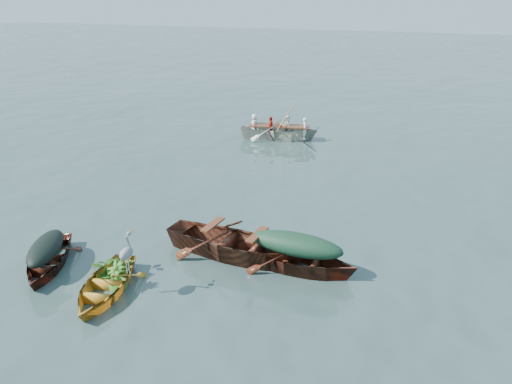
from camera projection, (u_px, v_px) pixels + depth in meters
ground at (239, 275)px, 11.29m from camera, size 140.00×140.00×0.00m
yellow_dinghy at (105, 294)px, 10.59m from camera, size 1.78×3.12×0.78m
dark_covered_boat at (49, 267)px, 11.59m from camera, size 2.27×3.34×0.75m
green_tarp_boat at (295, 270)px, 11.49m from camera, size 4.03×1.49×0.90m
open_wooden_boat at (235, 257)px, 12.03m from camera, size 5.10×2.16×1.19m
rowed_boat at (279, 139)px, 21.36m from camera, size 4.76×2.14×1.11m
dark_tarp_cover at (45, 246)px, 11.37m from camera, size 1.25×1.84×0.40m
green_tarp_cover at (296, 243)px, 11.22m from camera, size 2.22×0.82×0.52m
thwart_benches at (235, 234)px, 11.80m from camera, size 2.57×1.23×0.04m
heron at (127, 260)px, 10.24m from camera, size 0.35×0.44×0.92m
dinghy_weeds at (114, 253)px, 10.83m from camera, size 0.85×1.01×0.60m
rowers at (279, 118)px, 21.00m from camera, size 3.38×1.77×0.76m
oars at (279, 126)px, 21.14m from camera, size 1.03×2.66×0.06m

